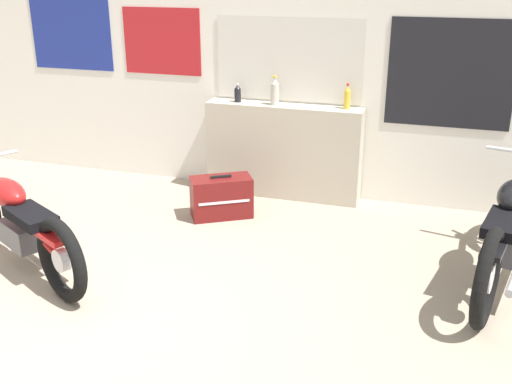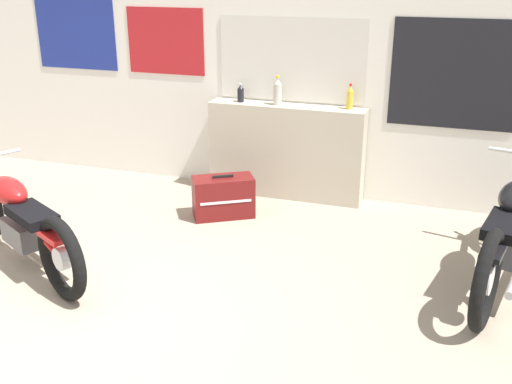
{
  "view_description": "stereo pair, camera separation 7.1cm",
  "coord_description": "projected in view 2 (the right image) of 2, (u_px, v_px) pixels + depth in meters",
  "views": [
    {
      "loc": [
        2.4,
        -2.99,
        2.36
      ],
      "look_at": [
        1.06,
        1.15,
        0.7
      ],
      "focal_mm": 42.0,
      "sensor_mm": 36.0,
      "label": 1
    },
    {
      "loc": [
        2.46,
        -2.97,
        2.36
      ],
      "look_at": [
        1.06,
        1.15,
        0.7
      ],
      "focal_mm": 42.0,
      "sensor_mm": 36.0,
      "label": 2
    }
  ],
  "objects": [
    {
      "name": "bottle_center",
      "position": [
        350.0,
        98.0,
        5.99
      ],
      "size": [
        0.06,
        0.06,
        0.26
      ],
      "color": "gold",
      "rests_on": "sill_counter"
    },
    {
      "name": "ground_plane",
      "position": [
        61.0,
        322.0,
        4.21
      ],
      "size": [
        24.0,
        24.0,
        0.0
      ],
      "primitive_type": "plane",
      "color": "gray"
    },
    {
      "name": "motorcycle_black",
      "position": [
        508.0,
        231.0,
        4.61
      ],
      "size": [
        0.72,
        2.19,
        0.91
      ],
      "color": "black",
      "rests_on": "ground_plane"
    },
    {
      "name": "hard_case_darkred",
      "position": [
        223.0,
        197.0,
        5.93
      ],
      "size": [
        0.66,
        0.56,
        0.43
      ],
      "color": "maroon",
      "rests_on": "ground_plane"
    },
    {
      "name": "bottle_leftmost",
      "position": [
        241.0,
        94.0,
        6.31
      ],
      "size": [
        0.07,
        0.07,
        0.2
      ],
      "color": "black",
      "rests_on": "sill_counter"
    },
    {
      "name": "sill_counter",
      "position": [
        286.0,
        151.0,
        6.36
      ],
      "size": [
        1.66,
        0.28,
        1.0
      ],
      "color": "#B7AD99",
      "rests_on": "ground_plane"
    },
    {
      "name": "motorcycle_red",
      "position": [
        19.0,
        220.0,
        4.9
      ],
      "size": [
        1.95,
        1.12,
        0.82
      ],
      "color": "black",
      "rests_on": "ground_plane"
    },
    {
      "name": "bottle_left_center",
      "position": [
        278.0,
        92.0,
        6.16
      ],
      "size": [
        0.09,
        0.09,
        0.3
      ],
      "color": "#B7B2A8",
      "rests_on": "sill_counter"
    },
    {
      "name": "wall_back",
      "position": [
        223.0,
        59.0,
        6.43
      ],
      "size": [
        10.0,
        0.07,
        2.8
      ],
      "color": "silver",
      "rests_on": "ground_plane"
    }
  ]
}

